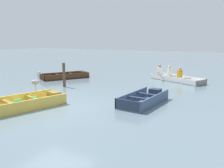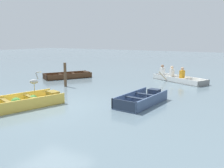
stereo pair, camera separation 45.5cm
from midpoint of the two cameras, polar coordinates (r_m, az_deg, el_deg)
The scene contains 7 objects.
ground_plane at distance 9.71m, azimuth -12.51°, elevation -4.84°, with size 80.00×80.00×0.00m, color slate.
dinghy_yellow_foreground at distance 9.79m, azimuth -18.23°, elevation -4.05°, with size 2.05×3.29×0.41m.
skiff_slate_blue_near_moored at distance 9.89m, azimuth 8.43°, elevation -3.55°, with size 1.23×2.64×0.40m.
skiff_dark_varnish_mid_moored at distance 16.17m, azimuth -8.87°, elevation 1.81°, with size 2.41×3.05×0.33m.
rowboat_white_with_crew at distance 15.26m, azimuth 15.27°, elevation 1.36°, with size 3.45×2.39×0.88m.
heron_on_dinghy at distance 10.08m, azimuth -16.09°, elevation 0.68°, with size 0.36×0.39×0.84m.
mooring_post at distance 13.23m, azimuth -9.69°, elevation 2.12°, with size 0.15×0.15×1.26m, color brown.
Camera 2 is at (6.70, -6.64, 2.54)m, focal length 40.00 mm.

